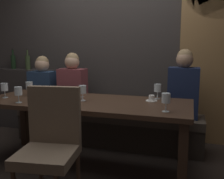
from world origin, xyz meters
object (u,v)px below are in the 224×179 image
wine_glass_center_front (29,86)px  wine_glass_near_left (83,90)px  fork_on_table (80,97)px  espresso_cup (152,99)px  dining_table (85,109)px  banquette_bench (106,128)px  diner_bearded (73,83)px  wine_glass_end_left (158,89)px  diner_redhead (43,83)px  wine_bottle_pale_label (28,62)px  wine_glass_near_right (4,88)px  wine_glass_far_right (166,99)px  wine_bottle_dark_red (13,61)px  wine_glass_center_back (18,92)px  diner_far_end (183,85)px  chair_near_side (50,140)px

wine_glass_center_front → wine_glass_near_left: (0.70, -0.07, -0.00)m
wine_glass_center_front → fork_on_table: size_ratio=0.96×
espresso_cup → fork_on_table: espresso_cup is taller
dining_table → banquette_bench: size_ratio=0.88×
diner_bearded → wine_glass_end_left: size_ratio=4.74×
diner_redhead → espresso_cup: 1.74m
diner_bearded → wine_bottle_pale_label: bearing=161.3°
wine_glass_near_right → wine_glass_near_left: same height
dining_table → fork_on_table: size_ratio=12.94×
dining_table → wine_glass_far_right: 0.92m
wine_glass_near_left → espresso_cup: wine_glass_near_left is taller
wine_bottle_dark_red → wine_glass_center_front: size_ratio=1.99×
wine_glass_far_right → wine_glass_end_left: size_ratio=1.00×
wine_bottle_pale_label → fork_on_table: (1.31, -0.92, -0.33)m
dining_table → wine_bottle_pale_label: 1.81m
dining_table → wine_glass_center_front: bearing=175.3°
wine_glass_center_back → wine_glass_far_right: same height
wine_glass_far_right → wine_glass_near_left: same height
wine_bottle_dark_red → wine_glass_far_right: bearing=-26.6°
wine_bottle_dark_red → banquette_bench: bearing=-12.0°
dining_table → diner_redhead: diner_redhead is taller
wine_glass_near_right → dining_table: bearing=7.3°
wine_glass_center_back → wine_glass_end_left: (1.32, 0.62, -0.00)m
wine_glass_near_right → espresso_cup: wine_glass_near_right is taller
diner_far_end → wine_glass_near_right: diner_far_end is taller
wine_bottle_pale_label → wine_glass_near_right: wine_bottle_pale_label is taller
wine_glass_center_back → wine_glass_end_left: bearing=25.2°
chair_near_side → diner_far_end: (0.98, 1.44, 0.28)m
wine_bottle_dark_red → wine_glass_far_right: size_ratio=1.99×
wine_glass_center_back → wine_glass_center_front: (-0.12, 0.36, 0.00)m
diner_bearded → wine_glass_center_front: bearing=-108.8°
chair_near_side → diner_far_end: size_ratio=1.18×
diner_bearded → wine_glass_end_left: 1.28m
dining_table → wine_glass_end_left: size_ratio=13.41×
wine_glass_near_right → diner_far_end: bearing=23.8°
chair_near_side → diner_bearded: bearing=109.0°
banquette_bench → wine_bottle_pale_label: size_ratio=7.67×
diner_bearded → espresso_cup: 1.30m
wine_bottle_pale_label → fork_on_table: 1.63m
espresso_cup → fork_on_table: (-0.80, -0.06, -0.02)m
dining_table → wine_bottle_pale_label: (-1.43, 1.04, 0.42)m
wine_glass_center_front → wine_glass_far_right: size_ratio=1.00×
wine_glass_center_front → espresso_cup: bearing=4.9°
wine_glass_near_left → wine_glass_center_front: bearing=174.0°
wine_glass_far_right → wine_glass_end_left: same height
wine_bottle_dark_red → wine_glass_near_left: size_ratio=1.99×
dining_table → chair_near_side: chair_near_side is taller
chair_near_side → wine_glass_center_back: (-0.60, 0.42, 0.29)m
wine_bottle_pale_label → wine_glass_near_right: (0.50, -1.16, -0.22)m
wine_glass_near_right → wine_glass_center_back: bearing=-29.5°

